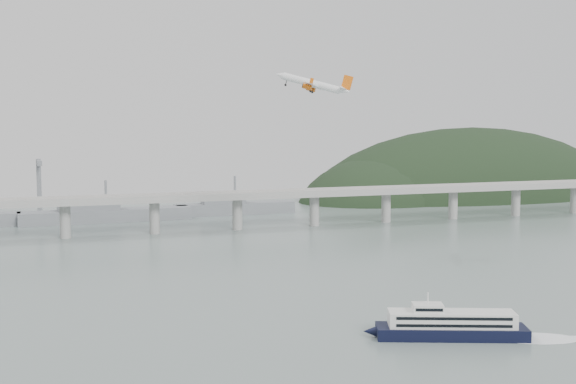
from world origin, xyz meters
name	(u,v)px	position (x,y,z in m)	size (l,w,h in m)	color
ground	(341,307)	(0.00, 0.00, 0.00)	(900.00, 900.00, 0.00)	slate
bridge	(203,202)	(-1.15, 200.00, 17.65)	(800.00, 22.00, 23.90)	#999996
headland	(485,217)	(285.18, 331.75, -19.34)	(365.00, 155.00, 156.00)	black
ferry	(451,325)	(15.84, -46.19, 3.80)	(70.85, 33.90, 14.02)	black
airliner	(313,84)	(29.88, 101.95, 82.97)	(33.81, 32.28, 12.48)	white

